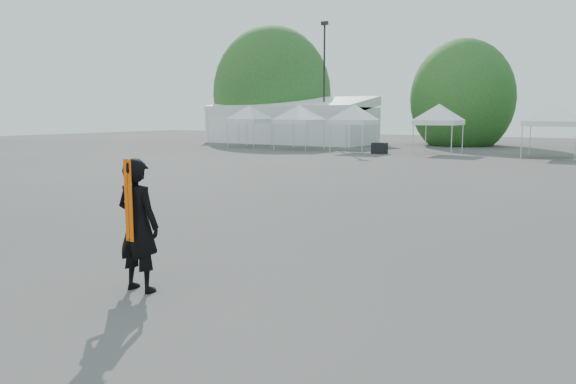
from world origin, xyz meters
The scene contains 12 objects.
ground centered at (0.00, 0.00, 0.00)m, with size 120.00×120.00×0.00m, color #474442.
marquee centered at (-22.00, 35.00, 1.97)m, with size 15.00×6.25×4.23m.
light_pole_west centered at (-18.00, 34.00, 5.77)m, with size 0.60×0.25×10.30m.
tree_far_w centered at (-26.00, 38.00, 4.54)m, with size 4.80×4.80×7.30m.
tree_mid_w centered at (-8.00, 40.00, 3.93)m, with size 4.16×4.16×6.33m.
tent_a centered at (-21.70, 28.38, 3.06)m, with size 3.91×3.91×3.88m.
tent_b centered at (-16.79, 27.94, 3.06)m, with size 4.20×4.20×3.88m.
tent_c centered at (-12.18, 27.81, 3.06)m, with size 3.80×3.80×3.88m.
tent_d centered at (-6.49, 28.98, 3.06)m, with size 3.92×3.92×3.88m.
tent_e centered at (0.51, 28.91, 3.06)m, with size 4.40×4.40×3.88m.
man centered at (-1.17, -2.58, 1.02)m, with size 0.77×0.52×2.04m.
crate_west centered at (-9.79, 26.85, 0.37)m, with size 0.95×0.74×0.74m, color black.
Camera 1 is at (5.19, -8.40, 2.69)m, focal length 35.00 mm.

